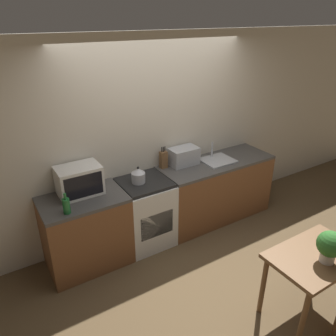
# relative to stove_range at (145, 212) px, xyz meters

# --- Properties ---
(ground_plane) EXTENTS (16.00, 16.00, 0.00)m
(ground_plane) POSITION_rel_stove_range_xyz_m (0.37, -0.71, -0.45)
(ground_plane) COLOR brown
(wall_back) EXTENTS (10.00, 0.06, 2.60)m
(wall_back) POSITION_rel_stove_range_xyz_m (0.37, 0.34, 0.85)
(wall_back) COLOR beige
(wall_back) RESTS_ON ground_plane
(counter_left_run) EXTENTS (0.95, 0.62, 0.90)m
(counter_left_run) POSITION_rel_stove_range_xyz_m (-0.78, 0.00, 0.00)
(counter_left_run) COLOR brown
(counter_left_run) RESTS_ON ground_plane
(counter_right_run) EXTENTS (1.68, 0.62, 0.90)m
(counter_right_run) POSITION_rel_stove_range_xyz_m (1.15, 0.00, 0.00)
(counter_right_run) COLOR brown
(counter_right_run) RESTS_ON ground_plane
(stove_range) EXTENTS (0.62, 0.62, 0.90)m
(stove_range) POSITION_rel_stove_range_xyz_m (0.00, 0.00, 0.00)
(stove_range) COLOR silver
(stove_range) RESTS_ON ground_plane
(kettle) EXTENTS (0.17, 0.17, 0.21)m
(kettle) POSITION_rel_stove_range_xyz_m (-0.07, 0.01, 0.55)
(kettle) COLOR #B7B7BC
(kettle) RESTS_ON stove_range
(microwave) EXTENTS (0.48, 0.34, 0.33)m
(microwave) POSITION_rel_stove_range_xyz_m (-0.76, 0.12, 0.62)
(microwave) COLOR silver
(microwave) RESTS_ON counter_left_run
(bottle) EXTENTS (0.08, 0.08, 0.23)m
(bottle) POSITION_rel_stove_range_xyz_m (-1.01, -0.21, 0.54)
(bottle) COLOR #1E662D
(bottle) RESTS_ON counter_left_run
(knife_block) EXTENTS (0.09, 0.08, 0.30)m
(knife_block) POSITION_rel_stove_range_xyz_m (0.41, 0.21, 0.57)
(knife_block) COLOR brown
(knife_block) RESTS_ON counter_right_run
(toaster_oven) EXTENTS (0.39, 0.25, 0.24)m
(toaster_oven) POSITION_rel_stove_range_xyz_m (0.70, 0.17, 0.57)
(toaster_oven) COLOR #ADAFB5
(toaster_oven) RESTS_ON counter_right_run
(sink_basin) EXTENTS (0.44, 0.38, 0.24)m
(sink_basin) POSITION_rel_stove_range_xyz_m (1.16, 0.01, 0.47)
(sink_basin) COLOR #ADAFB5
(sink_basin) RESTS_ON counter_right_run
(dining_table) EXTENTS (0.91, 0.59, 0.73)m
(dining_table) POSITION_rel_stove_range_xyz_m (0.83, -1.86, 0.17)
(dining_table) COLOR brown
(dining_table) RESTS_ON ground_plane
(potted_plant) EXTENTS (0.24, 0.24, 0.31)m
(potted_plant) POSITION_rel_stove_range_xyz_m (0.82, -1.97, 0.46)
(potted_plant) COLOR beige
(potted_plant) RESTS_ON dining_table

